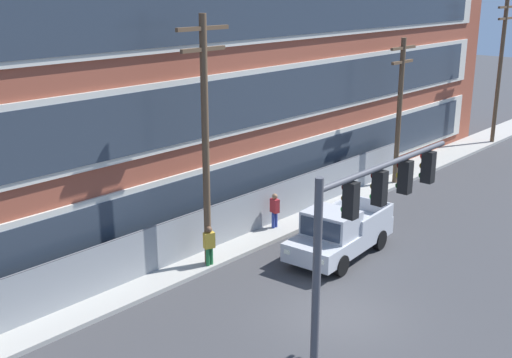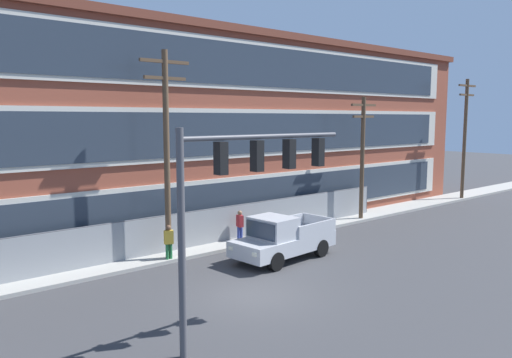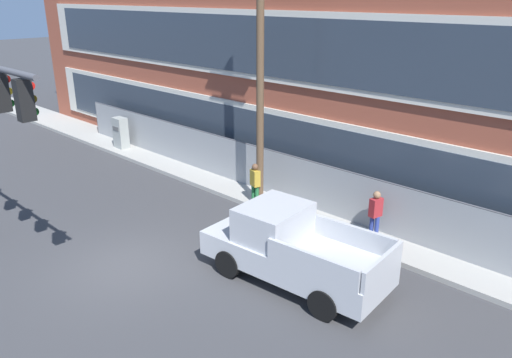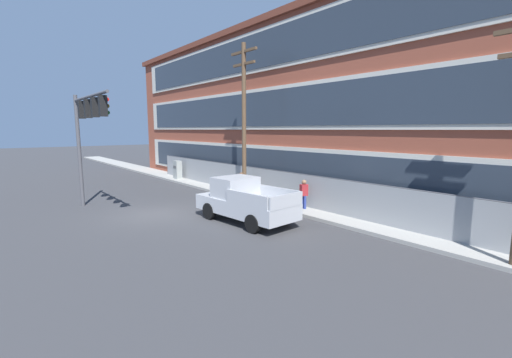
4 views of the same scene
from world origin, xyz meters
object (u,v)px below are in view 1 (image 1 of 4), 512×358
at_px(pickup_truck_silver, 338,234).
at_px(traffic_signal_mast, 367,219).
at_px(utility_pole_near_corner, 205,135).
at_px(utility_pole_midblock, 400,106).
at_px(pedestrian_by_fence, 275,210).
at_px(pedestrian_near_cabinet, 209,245).
at_px(utility_pole_far_east, 500,66).

bearing_deg(pickup_truck_silver, traffic_signal_mast, -141.26).
height_order(utility_pole_near_corner, utility_pole_midblock, utility_pole_near_corner).
relative_size(utility_pole_midblock, pedestrian_by_fence, 4.54).
xyz_separation_m(traffic_signal_mast, pedestrian_by_fence, (6.80, 8.71, -3.63)).
bearing_deg(pedestrian_near_cabinet, utility_pole_midblock, 0.86).
distance_m(utility_pole_near_corner, utility_pole_far_east, 26.20).
xyz_separation_m(utility_pole_near_corner, pedestrian_by_fence, (4.48, 0.52, -4.12)).
bearing_deg(utility_pole_far_east, pickup_truck_silver, -172.35).
relative_size(pedestrian_near_cabinet, pedestrian_by_fence, 1.00).
distance_m(traffic_signal_mast, utility_pole_midblock, 18.08).
relative_size(utility_pole_near_corner, utility_pole_far_east, 0.99).
bearing_deg(utility_pole_far_east, utility_pole_near_corner, 179.77).
xyz_separation_m(pickup_truck_silver, pedestrian_by_fence, (0.44, 3.61, 0.02)).
bearing_deg(traffic_signal_mast, utility_pole_far_east, 15.82).
bearing_deg(pickup_truck_silver, utility_pole_far_east, 7.65).
bearing_deg(traffic_signal_mast, utility_pole_near_corner, 74.19).
bearing_deg(utility_pole_far_east, utility_pole_midblock, 179.30).
relative_size(pickup_truck_silver, utility_pole_near_corner, 0.57).
bearing_deg(utility_pole_far_east, traffic_signal_mast, -164.18).
distance_m(utility_pole_midblock, pedestrian_near_cabinet, 14.24).
height_order(pickup_truck_silver, utility_pole_near_corner, utility_pole_near_corner).
relative_size(traffic_signal_mast, utility_pole_far_east, 0.66).
xyz_separation_m(pickup_truck_silver, utility_pole_near_corner, (-4.04, 3.08, 4.14)).
relative_size(traffic_signal_mast, pedestrian_near_cabinet, 3.64).
distance_m(utility_pole_midblock, pedestrian_by_fence, 9.86).
distance_m(pickup_truck_silver, pedestrian_near_cabinet, 5.06).
relative_size(pickup_truck_silver, utility_pole_far_east, 0.57).
bearing_deg(traffic_signal_mast, pickup_truck_silver, 38.74).
distance_m(utility_pole_near_corner, utility_pole_midblock, 13.80).
height_order(pickup_truck_silver, pedestrian_by_fence, pickup_truck_silver).
bearing_deg(traffic_signal_mast, pedestrian_by_fence, 52.02).
height_order(traffic_signal_mast, pedestrian_near_cabinet, traffic_signal_mast).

